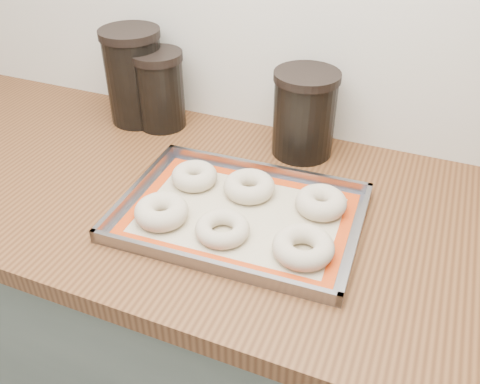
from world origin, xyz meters
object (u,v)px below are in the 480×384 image
at_px(bagel_back_right, 321,202).
at_px(canister_mid, 160,90).
at_px(bagel_front_mid, 222,229).
at_px(bagel_back_left, 194,176).
at_px(baking_tray, 240,214).
at_px(bagel_back_mid, 249,186).
at_px(bagel_front_right, 303,247).
at_px(canister_left, 135,76).
at_px(canister_right, 304,114).
at_px(bagel_front_left, 162,212).

xyz_separation_m(bagel_back_right, canister_mid, (-0.47, 0.20, 0.07)).
distance_m(bagel_front_mid, bagel_back_left, 0.18).
bearing_deg(baking_tray, bagel_back_left, 153.51).
bearing_deg(bagel_back_left, canister_mid, 132.74).
bearing_deg(bagel_back_left, bagel_back_mid, 3.94).
xyz_separation_m(bagel_front_right, canister_left, (-0.54, 0.35, 0.10)).
distance_m(bagel_front_right, bagel_back_left, 0.30).
bearing_deg(canister_right, bagel_back_mid, -103.01).
distance_m(bagel_front_mid, bagel_back_right, 0.20).
height_order(bagel_back_right, canister_right, canister_right).
xyz_separation_m(bagel_front_mid, bagel_back_mid, (-0.00, 0.14, 0.00)).
distance_m(bagel_front_mid, canister_right, 0.36).
relative_size(baking_tray, bagel_front_mid, 4.69).
bearing_deg(bagel_front_right, bagel_back_left, 155.15).
relative_size(bagel_front_left, bagel_back_right, 1.03).
height_order(bagel_front_left, bagel_back_mid, bagel_front_left).
relative_size(bagel_front_mid, bagel_front_right, 0.92).
height_order(bagel_front_right, bagel_back_left, same).
relative_size(canister_left, canister_mid, 1.23).
distance_m(baking_tray, bagel_back_left, 0.15).
bearing_deg(bagel_back_right, bagel_back_left, -178.12).
bearing_deg(bagel_front_right, canister_left, 147.57).
bearing_deg(baking_tray, bagel_back_mid, 97.54).
height_order(baking_tray, bagel_front_right, bagel_front_right).
relative_size(bagel_front_mid, canister_left, 0.43).
xyz_separation_m(bagel_front_right, bagel_back_right, (-0.00, 0.14, 0.00)).
xyz_separation_m(bagel_front_left, bagel_back_mid, (0.12, 0.14, -0.00)).
bearing_deg(bagel_back_left, bagel_front_right, -24.85).
relative_size(bagel_front_left, bagel_front_right, 0.94).
height_order(bagel_front_mid, bagel_back_left, bagel_back_left).
bearing_deg(canister_mid, bagel_back_right, -23.59).
relative_size(bagel_front_left, canister_left, 0.44).
bearing_deg(canister_right, bagel_back_left, -127.71).
distance_m(bagel_front_right, bagel_back_right, 0.14).
bearing_deg(bagel_front_right, bagel_back_mid, 138.72).
bearing_deg(baking_tray, bagel_front_mid, -95.85).
relative_size(bagel_back_right, canister_left, 0.43).
bearing_deg(bagel_back_right, baking_tray, -152.26).
distance_m(baking_tray, bagel_front_left, 0.15).
xyz_separation_m(bagel_front_left, canister_right, (0.17, 0.35, 0.07)).
height_order(bagel_front_mid, canister_left, canister_left).
bearing_deg(bagel_back_right, canister_right, 115.77).
bearing_deg(bagel_front_mid, baking_tray, 84.15).
bearing_deg(bagel_back_left, canister_left, 140.93).
height_order(bagel_front_mid, canister_mid, canister_mid).
bearing_deg(baking_tray, bagel_front_right, -23.35).
height_order(baking_tray, bagel_front_mid, bagel_front_mid).
xyz_separation_m(baking_tray, bagel_front_mid, (-0.01, -0.07, 0.01)).
bearing_deg(bagel_front_mid, canister_mid, 132.79).
distance_m(bagel_back_mid, bagel_back_right, 0.15).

